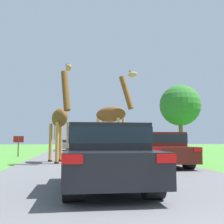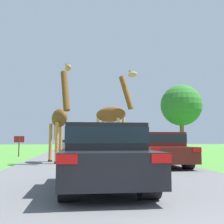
{
  "view_description": "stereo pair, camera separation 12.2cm",
  "coord_description": "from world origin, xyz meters",
  "views": [
    {
      "loc": [
        -1.28,
        -1.68,
        1.13
      ],
      "look_at": [
        0.89,
        14.31,
        2.77
      ],
      "focal_mm": 45.0,
      "sensor_mm": 36.0,
      "label": 1
    },
    {
      "loc": [
        -1.16,
        -1.7,
        1.13
      ],
      "look_at": [
        0.89,
        14.31,
        2.77
      ],
      "focal_mm": 45.0,
      "sensor_mm": 36.0,
      "label": 2
    }
  ],
  "objects": [
    {
      "name": "car_verge_right",
      "position": [
        2.51,
        10.33,
        0.77
      ],
      "size": [
        1.9,
        4.16,
        1.48
      ],
      "color": "#561914",
      "rests_on": "ground"
    },
    {
      "name": "car_lead_maroon",
      "position": [
        -0.51,
        4.92,
        0.79
      ],
      "size": [
        1.92,
        4.02,
        1.5
      ],
      "color": "black",
      "rests_on": "ground"
    },
    {
      "name": "giraffe_companion",
      "position": [
        -1.98,
        12.88,
        2.29
      ],
      "size": [
        1.27,
        2.8,
        4.9
      ],
      "rotation": [
        0.0,
        0.0,
        -2.83
      ],
      "color": "#B77F3D",
      "rests_on": "ground"
    },
    {
      "name": "road",
      "position": [
        0.0,
        30.0,
        0.0
      ],
      "size": [
        7.86,
        120.0,
        0.0
      ],
      "color": "#5B5B5E",
      "rests_on": "ground"
    },
    {
      "name": "car_queue_right",
      "position": [
        -2.07,
        30.39,
        0.66
      ],
      "size": [
        1.85,
        3.95,
        1.24
      ],
      "color": "gray",
      "rests_on": "ground"
    },
    {
      "name": "giraffe_near_road",
      "position": [
        0.92,
        14.21,
        2.57
      ],
      "size": [
        2.38,
        2.14,
        5.1
      ],
      "rotation": [
        0.0,
        0.0,
        -2.28
      ],
      "color": "tan",
      "rests_on": "ground"
    },
    {
      "name": "car_queue_left",
      "position": [
        0.7,
        21.35,
        0.75
      ],
      "size": [
        1.71,
        4.21,
        1.42
      ],
      "color": "#144C28",
      "rests_on": "ground"
    },
    {
      "name": "tree_left_edge",
      "position": [
        9.91,
        26.7,
        4.83
      ],
      "size": [
        4.36,
        4.36,
        7.04
      ],
      "color": "brown",
      "rests_on": "ground"
    },
    {
      "name": "car_far_ahead",
      "position": [
        1.15,
        26.78,
        0.72
      ],
      "size": [
        1.85,
        4.2,
        1.34
      ],
      "color": "maroon",
      "rests_on": "ground"
    },
    {
      "name": "sign_post",
      "position": [
        -5.11,
        18.69,
        1.0
      ],
      "size": [
        0.7,
        0.08,
        1.43
      ],
      "color": "#4C3823",
      "rests_on": "ground"
    }
  ]
}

